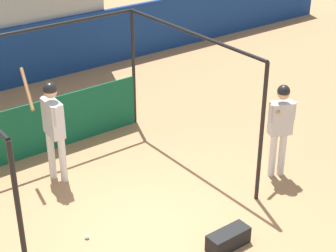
{
  "coord_description": "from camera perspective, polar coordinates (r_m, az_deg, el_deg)",
  "views": [
    {
      "loc": [
        -4.06,
        -5.86,
        5.53
      ],
      "look_at": [
        1.28,
        1.2,
        1.05
      ],
      "focal_mm": 60.0,
      "sensor_mm": 36.0,
      "label": 1
    }
  ],
  "objects": [
    {
      "name": "baseball",
      "position": [
        9.01,
        -8.24,
        -11.06
      ],
      "size": [
        0.07,
        0.07,
        0.07
      ],
      "color": "white",
      "rests_on": "ground"
    },
    {
      "name": "equipment_bag",
      "position": [
        8.76,
        6.14,
        -11.34
      ],
      "size": [
        0.7,
        0.28,
        0.28
      ],
      "color": "black",
      "rests_on": "ground"
    },
    {
      "name": "batting_cage",
      "position": [
        10.54,
        -11.01,
        1.42
      ],
      "size": [
        4.27,
        3.82,
        2.55
      ],
      "color": "black",
      "rests_on": "ground"
    },
    {
      "name": "ground_plane",
      "position": [
        9.02,
        -1.92,
        -10.98
      ],
      "size": [
        60.0,
        60.0,
        0.0
      ],
      "primitive_type": "plane",
      "color": "#A8754C"
    },
    {
      "name": "player_waiting",
      "position": [
        10.16,
        11.31,
        0.39
      ],
      "size": [
        0.78,
        0.53,
        2.09
      ],
      "rotation": [
        0.0,
        0.0,
        2.73
      ],
      "color": "silver",
      "rests_on": "ground"
    },
    {
      "name": "player_batter",
      "position": [
        9.99,
        -11.63,
        0.47
      ],
      "size": [
        0.52,
        0.97,
        2.05
      ],
      "rotation": [
        0.0,
        0.0,
        1.51
      ],
      "color": "silver",
      "rests_on": "ground"
    }
  ]
}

